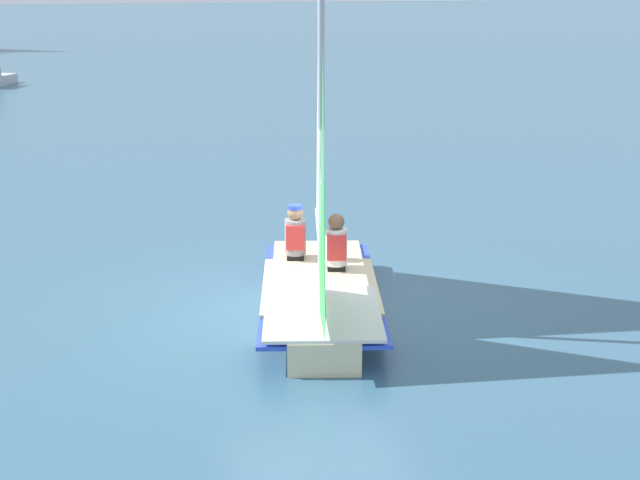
# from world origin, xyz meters

# --- Properties ---
(ground_plane) EXTENTS (260.00, 260.00, 0.00)m
(ground_plane) POSITION_xyz_m (0.00, 0.00, 0.00)
(ground_plane) COLOR #38607A
(sailboat_main) EXTENTS (2.39, 4.11, 5.72)m
(sailboat_main) POSITION_xyz_m (0.01, 0.03, 0.81)
(sailboat_main) COLOR beige
(sailboat_main) RESTS_ON ground_plane
(sailor_helm) EXTENTS (0.36, 0.39, 1.16)m
(sailor_helm) POSITION_xyz_m (0.38, 0.56, 0.62)
(sailor_helm) COLOR black
(sailor_helm) RESTS_ON ground_plane
(sailor_crew) EXTENTS (0.36, 0.39, 1.16)m
(sailor_crew) POSITION_xyz_m (-0.03, 1.17, 0.63)
(sailor_crew) COLOR black
(sailor_crew) RESTS_ON ground_plane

